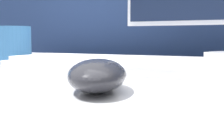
# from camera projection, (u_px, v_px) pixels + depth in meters

# --- Properties ---
(partition_panel) EXTENTS (5.00, 0.03, 1.15)m
(partition_panel) POSITION_uv_depth(u_px,v_px,m) (223.00, 106.00, 1.07)
(partition_panel) COLOR navy
(partition_panel) RESTS_ON ground_plane
(computer_mouse_near) EXTENTS (0.11, 0.14, 0.04)m
(computer_mouse_near) POSITION_uv_depth(u_px,v_px,m) (97.00, 75.00, 0.34)
(computer_mouse_near) COLOR #232328
(computer_mouse_near) RESTS_ON desk
(keyboard) EXTENTS (0.44, 0.17, 0.02)m
(keyboard) POSITION_uv_depth(u_px,v_px,m) (122.00, 65.00, 0.54)
(keyboard) COLOR silver
(keyboard) RESTS_ON desk
(mug) EXTENTS (0.08, 0.08, 0.08)m
(mug) POSITION_uv_depth(u_px,v_px,m) (13.00, 45.00, 0.71)
(mug) COLOR teal
(mug) RESTS_ON desk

